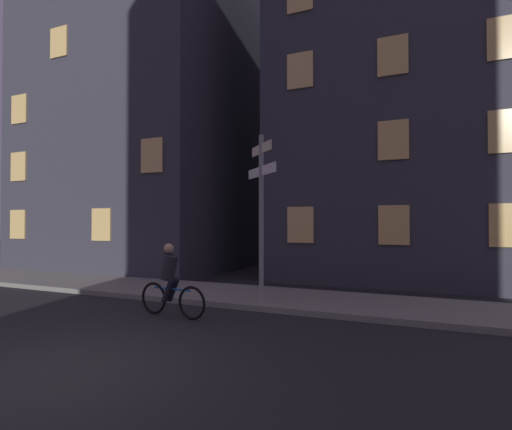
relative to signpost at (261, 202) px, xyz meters
name	(u,v)px	position (x,y,z in m)	size (l,w,h in m)	color
ground_plane	(58,372)	(-0.87, -5.17, -2.58)	(80.00, 80.00, 0.00)	#232326
sidewalk_kerb	(242,296)	(-0.87, 0.72, -2.51)	(40.00, 2.73, 0.14)	gray
signpost	(261,202)	(0.00, 0.00, 0.00)	(1.27, 1.27, 4.14)	gray
cyclist	(170,283)	(-1.40, -1.85, -1.83)	(1.82, 0.37, 1.61)	black
building_left_block	(156,87)	(-8.43, 6.60, 6.15)	(9.17, 9.19, 17.46)	#383842
building_right_block	(442,108)	(4.32, 8.34, 4.10)	(11.81, 9.56, 13.35)	#383842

